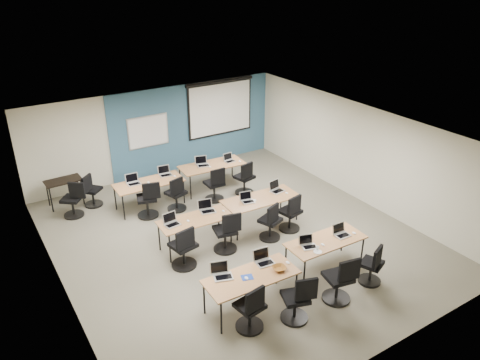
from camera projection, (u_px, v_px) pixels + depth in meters
floor at (235, 237)px, 11.40m from camera, size 8.00×9.00×0.02m
ceiling at (234, 132)px, 10.24m from camera, size 8.00×9.00×0.02m
wall_back at (157, 132)px, 14.26m from camera, size 8.00×0.04×2.70m
wall_front at (384, 293)px, 7.39m from camera, size 8.00×0.04×2.70m
wall_left at (56, 237)px, 8.88m from camera, size 0.04×9.00×2.70m
wall_right at (359, 152)px, 12.76m from camera, size 0.04×9.00×2.70m
blue_accent_panel at (194, 125)px, 14.84m from camera, size 5.50×0.04×2.70m
whiteboard at (148, 132)px, 14.01m from camera, size 1.28×0.03×0.98m
projector_screen at (220, 105)px, 15.02m from camera, size 2.40×0.10×1.82m
training_table_front_left at (251, 278)px, 8.81m from camera, size 1.82×0.76×0.73m
training_table_front_right at (326, 242)px, 9.94m from camera, size 1.76×0.73×0.73m
training_table_mid_left at (195, 221)px, 10.75m from camera, size 1.70×0.71×0.73m
training_table_mid_right at (261, 200)px, 11.67m from camera, size 1.94×0.81×0.73m
training_table_back_left at (149, 184)px, 12.52m from camera, size 1.84×0.77×0.73m
training_table_back_right at (212, 166)px, 13.58m from camera, size 1.89×0.79×0.73m
laptop_0 at (222, 273)px, 8.77m from camera, size 0.36×0.30×0.27m
mouse_0 at (246, 278)px, 8.72m from camera, size 0.08×0.11×0.04m
task_chair_0 at (251, 311)px, 8.38m from camera, size 0.52×0.52×1.00m
laptop_1 at (264, 259)px, 9.17m from camera, size 0.35×0.30×0.27m
mouse_1 at (288, 263)px, 9.16m from camera, size 0.09×0.12×0.04m
task_chair_1 at (298, 302)px, 8.60m from camera, size 0.54×0.52×1.00m
laptop_2 at (308, 244)px, 9.68m from camera, size 0.31×0.26×0.24m
mouse_2 at (323, 245)px, 9.74m from camera, size 0.08×0.11×0.04m
task_chair_2 at (340, 283)px, 9.09m from camera, size 0.56×0.56×1.04m
laptop_3 at (341, 232)px, 10.08m from camera, size 0.32×0.28×0.25m
mouse_3 at (354, 233)px, 10.15m from camera, size 0.07×0.11×0.04m
task_chair_3 at (372, 268)px, 9.60m from camera, size 0.50×0.47×0.96m
laptop_4 at (171, 222)px, 10.49m from camera, size 0.34×0.29×0.26m
mouse_4 at (188, 221)px, 10.63m from camera, size 0.08×0.11×0.03m
task_chair_4 at (184, 250)px, 10.10m from camera, size 0.56×0.56×1.04m
laptop_5 at (207, 208)px, 11.04m from camera, size 0.35×0.30×0.27m
mouse_5 at (223, 211)px, 11.05m from camera, size 0.07×0.10×0.03m
task_chair_5 at (227, 235)px, 10.68m from camera, size 0.55×0.55×1.03m
laptop_6 at (247, 199)px, 11.48m from camera, size 0.31×0.26×0.24m
mouse_6 at (255, 200)px, 11.54m from camera, size 0.07×0.10×0.03m
task_chair_6 at (271, 224)px, 11.13m from camera, size 0.54×0.52×1.00m
laptop_7 at (276, 188)px, 12.01m from camera, size 0.35×0.30×0.27m
mouse_7 at (287, 193)px, 11.89m from camera, size 0.08×0.11×0.03m
task_chair_7 at (291, 215)px, 11.50m from camera, size 0.53×0.53×1.01m
laptop_8 at (133, 181)px, 12.39m from camera, size 0.34×0.29×0.26m
mouse_8 at (148, 182)px, 12.46m from camera, size 0.08×0.10×0.03m
task_chair_8 at (148, 202)px, 12.11m from camera, size 0.57×0.55×1.03m
laptop_9 at (165, 173)px, 12.89m from camera, size 0.34×0.29×0.25m
mouse_9 at (175, 176)px, 12.82m from camera, size 0.08×0.11×0.03m
task_chair_9 at (176, 196)px, 12.43m from camera, size 0.53×0.52×1.00m
laptop_10 at (202, 163)px, 13.49m from camera, size 0.35×0.30×0.27m
mouse_10 at (210, 167)px, 13.40m from camera, size 0.07×0.10×0.03m
task_chair_10 at (215, 187)px, 12.94m from camera, size 0.53×0.53×1.01m
laptop_11 at (229, 159)px, 13.77m from camera, size 0.30×0.26×0.23m
mouse_11 at (240, 161)px, 13.77m from camera, size 0.08×0.11×0.04m
task_chair_11 at (245, 181)px, 13.31m from camera, size 0.53×0.53×1.01m
blue_mousepad at (247, 277)px, 8.76m from camera, size 0.26×0.24×0.01m
snack_bowl at (279, 268)px, 8.96m from camera, size 0.38×0.38×0.08m
snack_plate at (318, 252)px, 9.52m from camera, size 0.22×0.22×0.01m
coffee_cup at (317, 248)px, 9.56m from camera, size 0.07×0.07×0.06m
utility_table at (63, 183)px, 12.60m from camera, size 0.95×0.53×0.75m
spare_chair_a at (91, 193)px, 12.65m from camera, size 0.57×0.49×0.97m
spare_chair_b at (74, 202)px, 12.15m from camera, size 0.60×0.52×1.00m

